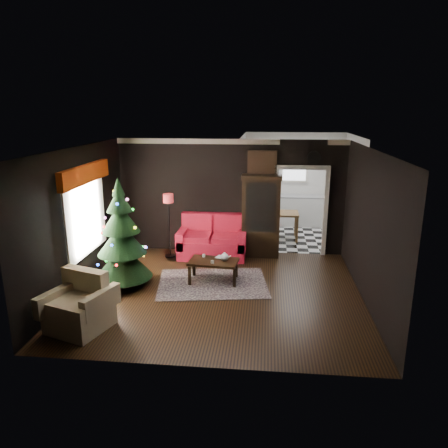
# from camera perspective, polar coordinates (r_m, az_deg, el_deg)

# --- Properties ---
(floor) EXTENTS (5.50, 5.50, 0.00)m
(floor) POSITION_cam_1_polar(r_m,az_deg,el_deg) (8.43, -0.63, -9.19)
(floor) COLOR black
(floor) RESTS_ON ground
(ceiling) EXTENTS (5.50, 5.50, 0.00)m
(ceiling) POSITION_cam_1_polar(r_m,az_deg,el_deg) (7.70, -0.69, 10.12)
(ceiling) COLOR white
(ceiling) RESTS_ON ground
(wall_back) EXTENTS (5.50, 0.00, 5.50)m
(wall_back) POSITION_cam_1_polar(r_m,az_deg,el_deg) (10.37, 0.90, 3.67)
(wall_back) COLOR black
(wall_back) RESTS_ON ground
(wall_front) EXTENTS (5.50, 0.00, 5.50)m
(wall_front) POSITION_cam_1_polar(r_m,az_deg,el_deg) (5.60, -3.58, -6.72)
(wall_front) COLOR black
(wall_front) RESTS_ON ground
(wall_left) EXTENTS (0.00, 5.50, 5.50)m
(wall_left) POSITION_cam_1_polar(r_m,az_deg,el_deg) (8.69, -18.98, 0.51)
(wall_left) COLOR black
(wall_left) RESTS_ON ground
(wall_right) EXTENTS (0.00, 5.50, 5.50)m
(wall_right) POSITION_cam_1_polar(r_m,az_deg,el_deg) (8.12, 18.99, -0.50)
(wall_right) COLOR black
(wall_right) RESTS_ON ground
(doorway) EXTENTS (1.10, 0.10, 2.10)m
(doorway) POSITION_cam_1_polar(r_m,az_deg,el_deg) (10.44, 10.23, 1.53)
(doorway) COLOR silver
(doorway) RESTS_ON ground
(left_window) EXTENTS (0.05, 1.60, 1.40)m
(left_window) POSITION_cam_1_polar(r_m,az_deg,el_deg) (8.84, -18.24, 1.15)
(left_window) COLOR white
(left_window) RESTS_ON wall_left
(valance) EXTENTS (0.12, 2.10, 0.35)m
(valance) POSITION_cam_1_polar(r_m,az_deg,el_deg) (8.66, -18.21, 6.41)
(valance) COLOR #852504
(valance) RESTS_ON wall_left
(kitchen_floor) EXTENTS (3.00, 3.00, 0.00)m
(kitchen_floor) POSITION_cam_1_polar(r_m,az_deg,el_deg) (12.16, 9.51, -1.58)
(kitchen_floor) COLOR silver
(kitchen_floor) RESTS_ON ground
(kitchen_window) EXTENTS (0.70, 0.06, 0.70)m
(kitchen_window) POSITION_cam_1_polar(r_m,az_deg,el_deg) (13.22, 9.46, 7.32)
(kitchen_window) COLOR white
(kitchen_window) RESTS_ON ground
(rug) EXTENTS (2.43, 1.92, 0.01)m
(rug) POSITION_cam_1_polar(r_m,az_deg,el_deg) (8.82, -1.55, -7.99)
(rug) COLOR #352631
(rug) RESTS_ON ground
(loveseat) EXTENTS (1.70, 0.90, 1.00)m
(loveseat) POSITION_cam_1_polar(r_m,az_deg,el_deg) (10.20, -1.58, -1.75)
(loveseat) COLOR maroon
(loveseat) RESTS_ON ground
(curio_cabinet) EXTENTS (0.90, 0.45, 1.90)m
(curio_cabinet) POSITION_cam_1_polar(r_m,az_deg,el_deg) (10.21, 4.98, 0.83)
(curio_cabinet) COLOR black
(curio_cabinet) RESTS_ON ground
(floor_lamp) EXTENTS (0.29, 0.29, 1.53)m
(floor_lamp) POSITION_cam_1_polar(r_m,az_deg,el_deg) (10.02, -7.40, -0.24)
(floor_lamp) COLOR black
(floor_lamp) RESTS_ON ground
(christmas_tree) EXTENTS (1.44, 1.44, 2.21)m
(christmas_tree) POSITION_cam_1_polar(r_m,az_deg,el_deg) (8.65, -13.67, -1.57)
(christmas_tree) COLOR black
(christmas_tree) RESTS_ON ground
(armchair) EXTENTS (1.13, 1.13, 0.91)m
(armchair) POSITION_cam_1_polar(r_m,az_deg,el_deg) (7.34, -19.02, -10.03)
(armchair) COLOR tan
(armchair) RESTS_ON ground
(coffee_table) EXTENTS (1.05, 0.69, 0.45)m
(coffee_table) POSITION_cam_1_polar(r_m,az_deg,el_deg) (8.85, -1.41, -6.31)
(coffee_table) COLOR black
(coffee_table) RESTS_ON rug
(teapot) EXTENTS (0.21, 0.21, 0.18)m
(teapot) POSITION_cam_1_polar(r_m,az_deg,el_deg) (8.72, 0.07, -4.45)
(teapot) COLOR white
(teapot) RESTS_ON coffee_table
(cup_a) EXTENTS (0.08, 0.08, 0.06)m
(cup_a) POSITION_cam_1_polar(r_m,az_deg,el_deg) (8.98, -2.75, -4.28)
(cup_a) COLOR white
(cup_a) RESTS_ON coffee_table
(cup_b) EXTENTS (0.08, 0.08, 0.06)m
(cup_b) POSITION_cam_1_polar(r_m,az_deg,el_deg) (8.62, -1.58, -5.13)
(cup_b) COLOR silver
(cup_b) RESTS_ON coffee_table
(book) EXTENTS (0.15, 0.07, 0.20)m
(book) POSITION_cam_1_polar(r_m,az_deg,el_deg) (8.95, -0.98, -3.82)
(book) COLOR gray
(book) RESTS_ON coffee_table
(wall_clock) EXTENTS (0.32, 0.32, 0.06)m
(wall_clock) POSITION_cam_1_polar(r_m,az_deg,el_deg) (10.19, 12.03, 8.71)
(wall_clock) COLOR white
(wall_clock) RESTS_ON wall_back
(painting) EXTENTS (0.62, 0.05, 0.52)m
(painting) POSITION_cam_1_polar(r_m,az_deg,el_deg) (10.15, 5.17, 8.22)
(painting) COLOR #A56D3E
(painting) RESTS_ON wall_back
(kitchen_counter) EXTENTS (1.80, 0.60, 0.90)m
(kitchen_counter) POSITION_cam_1_polar(r_m,az_deg,el_deg) (13.20, 9.29, 1.79)
(kitchen_counter) COLOR silver
(kitchen_counter) RESTS_ON ground
(kitchen_table) EXTENTS (0.70, 0.70, 0.75)m
(kitchen_table) POSITION_cam_1_polar(r_m,az_deg,el_deg) (11.75, 8.21, -0.23)
(kitchen_table) COLOR brown
(kitchen_table) RESTS_ON ground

